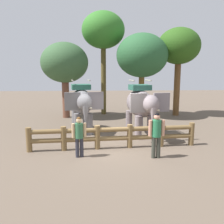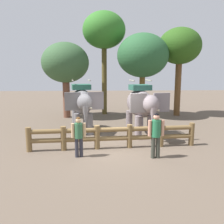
{
  "view_description": "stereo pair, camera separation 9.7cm",
  "coord_description": "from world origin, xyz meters",
  "px_view_note": "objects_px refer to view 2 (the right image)",
  "views": [
    {
      "loc": [
        -0.65,
        -10.08,
        3.42
      ],
      "look_at": [
        0.0,
        1.36,
        1.4
      ],
      "focal_mm": 38.18,
      "sensor_mm": 36.0,
      "label": 1
    },
    {
      "loc": [
        -0.56,
        -10.08,
        3.42
      ],
      "look_at": [
        0.0,
        1.36,
        1.4
      ],
      "focal_mm": 38.18,
      "sensor_mm": 36.0,
      "label": 2
    }
  ],
  "objects_px": {
    "tree_back_center": "(143,56)",
    "tree_far_right": "(180,47)",
    "log_fence": "(113,135)",
    "tree_far_left": "(65,63)",
    "tourist_man_in_blue": "(79,134)",
    "elephant_center": "(141,105)",
    "tourist_woman_in_black": "(156,132)",
    "tree_deep_back": "(104,31)",
    "elephant_near_left": "(82,103)"
  },
  "relations": [
    {
      "from": "tree_far_right",
      "to": "tree_deep_back",
      "type": "bearing_deg",
      "value": 171.29
    },
    {
      "from": "tourist_man_in_blue",
      "to": "tree_far_right",
      "type": "distance_m",
      "value": 11.64
    },
    {
      "from": "elephant_near_left",
      "to": "tree_back_center",
      "type": "distance_m",
      "value": 6.44
    },
    {
      "from": "elephant_near_left",
      "to": "tree_far_left",
      "type": "bearing_deg",
      "value": 108.4
    },
    {
      "from": "tourist_woman_in_black",
      "to": "tree_far_right",
      "type": "bearing_deg",
      "value": 67.39
    },
    {
      "from": "elephant_center",
      "to": "tree_back_center",
      "type": "height_order",
      "value": "tree_back_center"
    },
    {
      "from": "tourist_woman_in_black",
      "to": "tree_far_right",
      "type": "xyz_separation_m",
      "value": [
        3.68,
        8.84,
        4.02
      ]
    },
    {
      "from": "tree_far_right",
      "to": "tree_deep_back",
      "type": "height_order",
      "value": "tree_deep_back"
    },
    {
      "from": "elephant_center",
      "to": "tree_back_center",
      "type": "relative_size",
      "value": 0.58
    },
    {
      "from": "tourist_woman_in_black",
      "to": "tree_back_center",
      "type": "xyz_separation_m",
      "value": [
        0.87,
        8.28,
        3.37
      ]
    },
    {
      "from": "elephant_near_left",
      "to": "tree_deep_back",
      "type": "bearing_deg",
      "value": 76.69
    },
    {
      "from": "tree_far_right",
      "to": "tree_deep_back",
      "type": "xyz_separation_m",
      "value": [
        -5.52,
        0.85,
        1.2
      ]
    },
    {
      "from": "tree_back_center",
      "to": "tree_far_right",
      "type": "bearing_deg",
      "value": 11.36
    },
    {
      "from": "tree_far_left",
      "to": "tree_deep_back",
      "type": "height_order",
      "value": "tree_deep_back"
    },
    {
      "from": "elephant_center",
      "to": "tourist_woman_in_black",
      "type": "relative_size",
      "value": 1.93
    },
    {
      "from": "elephant_near_left",
      "to": "tree_back_center",
      "type": "xyz_separation_m",
      "value": [
        4.03,
        4.18,
        2.78
      ]
    },
    {
      "from": "log_fence",
      "to": "tree_far_left",
      "type": "relative_size",
      "value": 1.39
    },
    {
      "from": "tourist_woman_in_black",
      "to": "tree_far_left",
      "type": "height_order",
      "value": "tree_far_left"
    },
    {
      "from": "elephant_near_left",
      "to": "elephant_center",
      "type": "bearing_deg",
      "value": -15.06
    },
    {
      "from": "tourist_man_in_blue",
      "to": "tree_far_left",
      "type": "height_order",
      "value": "tree_far_left"
    },
    {
      "from": "tourist_man_in_blue",
      "to": "log_fence",
      "type": "bearing_deg",
      "value": 35.22
    },
    {
      "from": "tourist_man_in_blue",
      "to": "tree_back_center",
      "type": "bearing_deg",
      "value": 64.14
    },
    {
      "from": "elephant_near_left",
      "to": "tourist_man_in_blue",
      "type": "bearing_deg",
      "value": -87.87
    },
    {
      "from": "tree_far_left",
      "to": "tree_far_right",
      "type": "relative_size",
      "value": 0.83
    },
    {
      "from": "log_fence",
      "to": "tree_back_center",
      "type": "xyz_separation_m",
      "value": [
        2.46,
        7.01,
        3.81
      ]
    },
    {
      "from": "tourist_woman_in_black",
      "to": "tree_deep_back",
      "type": "bearing_deg",
      "value": 100.73
    },
    {
      "from": "elephant_near_left",
      "to": "tree_far_right",
      "type": "bearing_deg",
      "value": 34.76
    },
    {
      "from": "log_fence",
      "to": "tree_far_left",
      "type": "distance_m",
      "value": 8.45
    },
    {
      "from": "elephant_near_left",
      "to": "tourist_man_in_blue",
      "type": "xyz_separation_m",
      "value": [
        0.14,
        -3.84,
        -0.69
      ]
    },
    {
      "from": "log_fence",
      "to": "tree_far_right",
      "type": "xyz_separation_m",
      "value": [
        5.27,
        7.58,
        4.46
      ]
    },
    {
      "from": "tree_back_center",
      "to": "tree_far_right",
      "type": "height_order",
      "value": "tree_far_right"
    },
    {
      "from": "tourist_man_in_blue",
      "to": "tree_back_center",
      "type": "distance_m",
      "value": 9.57
    },
    {
      "from": "elephant_center",
      "to": "tourist_woman_in_black",
      "type": "xyz_separation_m",
      "value": [
        0.04,
        -3.25,
        -0.6
      ]
    },
    {
      "from": "elephant_center",
      "to": "tree_back_center",
      "type": "distance_m",
      "value": 5.81
    },
    {
      "from": "tree_far_left",
      "to": "elephant_center",
      "type": "bearing_deg",
      "value": -48.67
    },
    {
      "from": "elephant_center",
      "to": "tree_far_left",
      "type": "height_order",
      "value": "tree_far_left"
    },
    {
      "from": "tourist_woman_in_black",
      "to": "tree_far_left",
      "type": "distance_m",
      "value": 10.03
    },
    {
      "from": "elephant_center",
      "to": "elephant_near_left",
      "type": "bearing_deg",
      "value": 164.94
    },
    {
      "from": "log_fence",
      "to": "tourist_woman_in_black",
      "type": "distance_m",
      "value": 2.08
    },
    {
      "from": "elephant_center",
      "to": "tree_far_right",
      "type": "relative_size",
      "value": 0.53
    },
    {
      "from": "tourist_man_in_blue",
      "to": "tree_deep_back",
      "type": "relative_size",
      "value": 0.21
    },
    {
      "from": "tourist_man_in_blue",
      "to": "tree_back_center",
      "type": "xyz_separation_m",
      "value": [
        3.89,
        8.02,
        3.47
      ]
    },
    {
      "from": "tree_deep_back",
      "to": "tree_far_right",
      "type": "bearing_deg",
      "value": -8.71
    },
    {
      "from": "elephant_near_left",
      "to": "tourist_man_in_blue",
      "type": "height_order",
      "value": "elephant_near_left"
    },
    {
      "from": "elephant_center",
      "to": "tree_far_right",
      "type": "height_order",
      "value": "tree_far_right"
    },
    {
      "from": "tourist_woman_in_black",
      "to": "tourist_man_in_blue",
      "type": "xyz_separation_m",
      "value": [
        -3.02,
        0.25,
        -0.1
      ]
    },
    {
      "from": "tree_far_right",
      "to": "tourist_man_in_blue",
      "type": "bearing_deg",
      "value": -127.96
    },
    {
      "from": "tree_far_left",
      "to": "tree_far_right",
      "type": "xyz_separation_m",
      "value": [
        8.29,
        0.4,
        1.17
      ]
    },
    {
      "from": "log_fence",
      "to": "elephant_center",
      "type": "distance_m",
      "value": 2.73
    },
    {
      "from": "log_fence",
      "to": "tree_deep_back",
      "type": "relative_size",
      "value": 0.96
    }
  ]
}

